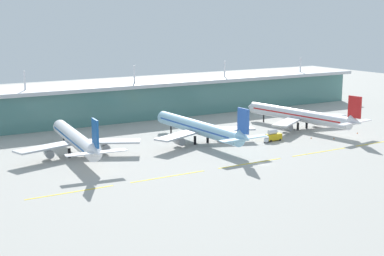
{
  "coord_description": "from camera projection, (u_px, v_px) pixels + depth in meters",
  "views": [
    {
      "loc": [
        -124.73,
        -159.55,
        53.06
      ],
      "look_at": [
        -5.35,
        40.24,
        7.0
      ],
      "focal_mm": 53.43,
      "sensor_mm": 36.0,
      "label": 1
    }
  ],
  "objects": [
    {
      "name": "ground_plane",
      "position": [
        261.0,
        164.0,
        207.42
      ],
      "size": [
        600.0,
        600.0,
        0.0
      ],
      "primitive_type": "plane",
      "color": "#A8A59E"
    },
    {
      "name": "terminal_building",
      "position": [
        130.0,
        99.0,
        300.4
      ],
      "size": [
        288.0,
        34.0,
        27.88
      ],
      "color": "slate",
      "rests_on": "ground"
    },
    {
      "name": "airliner_near",
      "position": [
        76.0,
        140.0,
        217.8
      ],
      "size": [
        48.55,
        64.76,
        18.9
      ],
      "color": "white",
      "rests_on": "ground"
    },
    {
      "name": "airliner_middle",
      "position": [
        199.0,
        128.0,
        239.94
      ],
      "size": [
        48.77,
        68.85,
        18.9
      ],
      "color": "#9ED1EA",
      "rests_on": "ground"
    },
    {
      "name": "airliner_far",
      "position": [
        300.0,
        115.0,
        270.0
      ],
      "size": [
        48.21,
        68.72,
        18.9
      ],
      "color": "white",
      "rests_on": "ground"
    },
    {
      "name": "taxiway_stripe_west",
      "position": [
        71.0,
        192.0,
        173.89
      ],
      "size": [
        28.0,
        0.7,
        0.04
      ],
      "primitive_type": "cube",
      "color": "yellow",
      "rests_on": "ground"
    },
    {
      "name": "taxiway_stripe_mid_west",
      "position": [
        169.0,
        177.0,
        191.0
      ],
      "size": [
        28.0,
        0.7,
        0.04
      ],
      "primitive_type": "cube",
      "color": "yellow",
      "rests_on": "ground"
    },
    {
      "name": "taxiway_stripe_centre",
      "position": [
        250.0,
        163.0,
        208.11
      ],
      "size": [
        28.0,
        0.7,
        0.04
      ],
      "primitive_type": "cube",
      "color": "yellow",
      "rests_on": "ground"
    },
    {
      "name": "taxiway_stripe_mid_east",
      "position": [
        320.0,
        152.0,
        225.22
      ],
      "size": [
        28.0,
        0.7,
        0.04
      ],
      "primitive_type": "cube",
      "color": "yellow",
      "rests_on": "ground"
    },
    {
      "name": "taxiway_stripe_east",
      "position": [
        379.0,
        142.0,
        242.32
      ],
      "size": [
        28.0,
        0.7,
        0.04
      ],
      "primitive_type": "cube",
      "color": "yellow",
      "rests_on": "ground"
    },
    {
      "name": "baggage_cart",
      "position": [
        267.0,
        139.0,
        242.26
      ],
      "size": [
        3.89,
        3.74,
        2.48
      ],
      "color": "silver",
      "rests_on": "ground"
    },
    {
      "name": "fuel_truck",
      "position": [
        273.0,
        136.0,
        244.92
      ],
      "size": [
        7.22,
        2.75,
        4.95
      ],
      "color": "gold",
      "rests_on": "ground"
    },
    {
      "name": "safety_cone_left_wingtip",
      "position": [
        334.0,
        138.0,
        248.61
      ],
      "size": [
        0.56,
        0.56,
        0.7
      ],
      "primitive_type": "cone",
      "color": "orange",
      "rests_on": "ground"
    },
    {
      "name": "safety_cone_nose_front",
      "position": [
        311.0,
        138.0,
        250.05
      ],
      "size": [
        0.56,
        0.56,
        0.7
      ],
      "primitive_type": "cone",
      "color": "orange",
      "rests_on": "ground"
    },
    {
      "name": "safety_cone_right_wingtip",
      "position": [
        357.0,
        133.0,
        260.06
      ],
      "size": [
        0.56,
        0.56,
        0.7
      ],
      "primitive_type": "cone",
      "color": "orange",
      "rests_on": "ground"
    }
  ]
}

